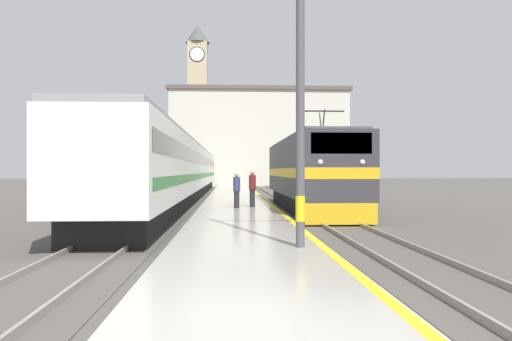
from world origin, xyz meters
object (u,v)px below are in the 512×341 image
locomotive_train (308,173)px  passenger_train (185,170)px  person_on_platform (237,189)px  clock_tower (198,100)px  second_waiting_passenger (252,188)px  catenary_mast (307,58)px

locomotive_train → passenger_train: locomotive_train is taller
person_on_platform → clock_tower: (-5.79, 61.27, 12.88)m
locomotive_train → passenger_train: 13.81m
locomotive_train → clock_tower: bearing=99.3°
person_on_platform → clock_tower: clock_tower is taller
locomotive_train → second_waiting_passenger: 3.63m
catenary_mast → clock_tower: size_ratio=0.32×
catenary_mast → locomotive_train: bearing=80.8°
clock_tower → passenger_train: bearing=-87.5°
catenary_mast → person_on_platform: size_ratio=5.05×
clock_tower → second_waiting_passenger: bearing=-83.8°
locomotive_train → catenary_mast: catenary_mast is taller
passenger_train → catenary_mast: catenary_mast is taller
person_on_platform → clock_tower: bearing=95.4°
locomotive_train → clock_tower: clock_tower is taller
locomotive_train → second_waiting_passenger: locomotive_train is taller
passenger_train → clock_tower: 48.82m
second_waiting_passenger → clock_tower: size_ratio=0.07×
second_waiting_passenger → locomotive_train: bearing=30.5°
person_on_platform → second_waiting_passenger: bearing=39.3°
locomotive_train → clock_tower: 60.83m
locomotive_train → passenger_train: size_ratio=0.31×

